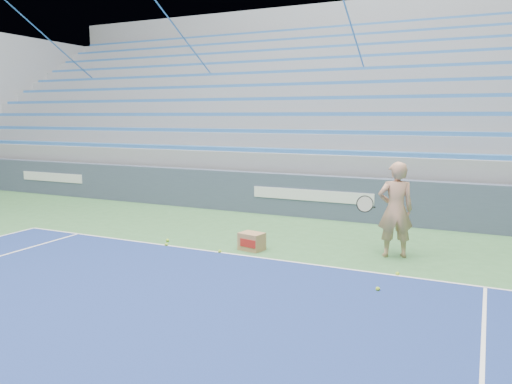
% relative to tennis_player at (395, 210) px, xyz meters
% --- Properties ---
extents(sponsor_barrier, '(30.00, 0.32, 1.10)m').
position_rel_tennis_player_xyz_m(sponsor_barrier, '(-2.53, 2.84, -0.34)').
color(sponsor_barrier, '#3E495E').
rests_on(sponsor_barrier, ground).
extents(bleachers, '(31.00, 9.15, 7.30)m').
position_rel_tennis_player_xyz_m(bleachers, '(-2.53, 8.55, 1.46)').
color(bleachers, gray).
rests_on(bleachers, ground).
extents(tennis_player, '(0.99, 0.94, 1.78)m').
position_rel_tennis_player_xyz_m(tennis_player, '(0.00, 0.00, 0.00)').
color(tennis_player, tan).
rests_on(tennis_player, ground).
extents(ball_box, '(0.51, 0.43, 0.34)m').
position_rel_tennis_player_xyz_m(ball_box, '(-2.60, -0.70, -0.72)').
color(ball_box, '#A0764D').
rests_on(ball_box, ground).
extents(tennis_ball_0, '(0.07, 0.07, 0.07)m').
position_rel_tennis_player_xyz_m(tennis_ball_0, '(-4.28, -1.18, -0.86)').
color(tennis_ball_0, '#A5D42B').
rests_on(tennis_ball_0, ground).
extents(tennis_ball_1, '(0.07, 0.07, 0.07)m').
position_rel_tennis_player_xyz_m(tennis_ball_1, '(0.12, -2.00, -0.86)').
color(tennis_ball_1, '#A5D42B').
rests_on(tennis_ball_1, ground).
extents(tennis_ball_2, '(0.07, 0.07, 0.07)m').
position_rel_tennis_player_xyz_m(tennis_ball_2, '(-3.05, -1.17, -0.86)').
color(tennis_ball_2, '#A5D42B').
rests_on(tennis_ball_2, ground).
extents(tennis_ball_3, '(0.07, 0.07, 0.07)m').
position_rel_tennis_player_xyz_m(tennis_ball_3, '(0.26, -1.13, -0.86)').
color(tennis_ball_3, '#A5D42B').
rests_on(tennis_ball_3, ground).
extents(tennis_ball_4, '(0.07, 0.07, 0.07)m').
position_rel_tennis_player_xyz_m(tennis_ball_4, '(-4.46, -0.88, -0.86)').
color(tennis_ball_4, '#A5D42B').
rests_on(tennis_ball_4, ground).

